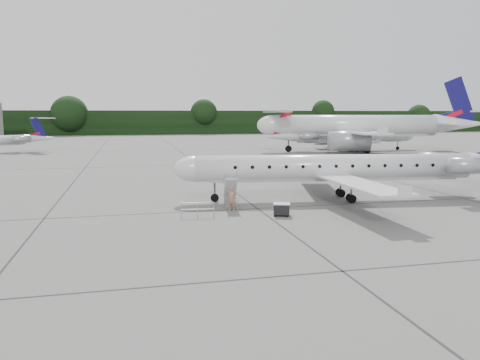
{
  "coord_description": "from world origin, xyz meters",
  "views": [
    {
      "loc": [
        -14.69,
        -30.51,
        6.93
      ],
      "look_at": [
        -7.2,
        1.21,
        2.3
      ],
      "focal_mm": 35.0,
      "sensor_mm": 36.0,
      "label": 1
    }
  ],
  "objects": [
    {
      "name": "airstair",
      "position": [
        -7.51,
        3.01,
        1.15
      ],
      "size": [
        1.15,
        2.48,
        2.31
      ],
      "primitive_type": null,
      "rotation": [
        0.0,
        0.0,
        -0.13
      ],
      "color": "silver",
      "rests_on": "ground"
    },
    {
      "name": "passenger",
      "position": [
        -7.68,
        1.68,
        0.88
      ],
      "size": [
        0.77,
        0.67,
        1.77
      ],
      "primitive_type": "imported",
      "rotation": [
        0.0,
        0.0,
        -0.48
      ],
      "color": "#9B6954",
      "rests_on": "ground"
    },
    {
      "name": "ground",
      "position": [
        0.0,
        0.0,
        0.0
      ],
      "size": [
        320.0,
        320.0,
        0.0
      ],
      "primitive_type": "plane",
      "color": "#60605E",
      "rests_on": "ground"
    },
    {
      "name": "main_regional_jet",
      "position": [
        1.3,
        4.17,
        3.68
      ],
      "size": [
        31.09,
        24.15,
        7.36
      ],
      "primitive_type": null,
      "rotation": [
        0.0,
        0.0,
        -0.13
      ],
      "color": "silver",
      "rests_on": "ground"
    },
    {
      "name": "safety_railing",
      "position": [
        -10.39,
        0.16,
        0.5
      ],
      "size": [
        2.2,
        0.26,
        1.0
      ],
      "primitive_type": null,
      "rotation": [
        0.0,
        0.0,
        -0.08
      ],
      "color": "#989AA0",
      "rests_on": "ground"
    },
    {
      "name": "bg_narrowbody",
      "position": [
        24.94,
        47.71,
        6.69
      ],
      "size": [
        42.53,
        34.85,
        13.37
      ],
      "primitive_type": null,
      "rotation": [
        0.0,
        0.0,
        -0.24
      ],
      "color": "silver",
      "rests_on": "ground"
    },
    {
      "name": "baggage_cart",
      "position": [
        -4.72,
        -0.66,
        0.46
      ],
      "size": [
        1.3,
        1.17,
        0.93
      ],
      "primitive_type": null,
      "rotation": [
        0.0,
        0.0,
        -0.33
      ],
      "color": "black",
      "rests_on": "ground"
    },
    {
      "name": "bg_regional_right",
      "position": [
        26.21,
        50.14,
        3.73
      ],
      "size": [
        28.92,
        21.16,
        7.46
      ],
      "primitive_type": null,
      "rotation": [
        0.0,
        0.0,
        3.17
      ],
      "color": "silver",
      "rests_on": "ground"
    },
    {
      "name": "treeline",
      "position": [
        0.0,
        130.0,
        4.0
      ],
      "size": [
        260.0,
        4.0,
        8.0
      ],
      "primitive_type": "cube",
      "color": "black",
      "rests_on": "ground"
    }
  ]
}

